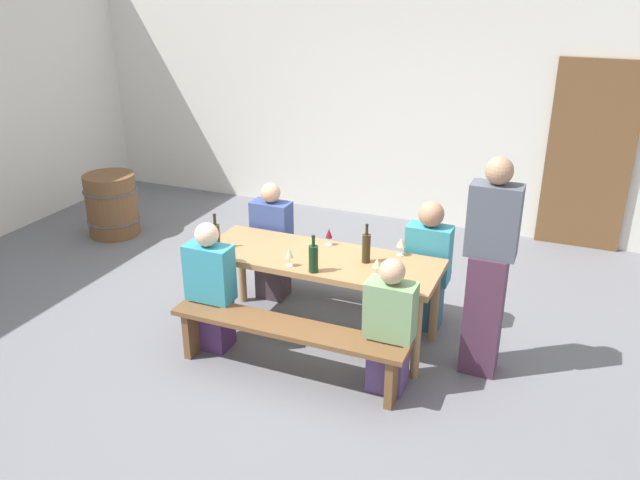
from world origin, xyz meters
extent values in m
plane|color=slate|center=(0.00, 0.00, 0.00)|extent=(24.00, 24.00, 0.00)
cube|color=silver|center=(0.00, 3.10, 1.60)|extent=(14.00, 0.20, 3.20)
cube|color=brown|center=(1.95, 2.96, 1.05)|extent=(0.90, 0.06, 2.10)
cube|color=#9E7247|center=(0.00, 0.00, 0.72)|extent=(2.01, 0.71, 0.05)
cylinder|color=#9E7247|center=(-0.92, -0.30, 0.35)|extent=(0.07, 0.07, 0.70)
cylinder|color=#9E7247|center=(0.92, -0.30, 0.35)|extent=(0.07, 0.07, 0.70)
cylinder|color=#9E7247|center=(-0.92, 0.30, 0.35)|extent=(0.07, 0.07, 0.70)
cylinder|color=#9E7247|center=(0.92, 0.30, 0.35)|extent=(0.07, 0.07, 0.70)
cube|color=brown|center=(0.00, -0.66, 0.43)|extent=(1.91, 0.30, 0.04)
cube|color=brown|center=(-0.85, -0.66, 0.21)|extent=(0.06, 0.24, 0.41)
cube|color=brown|center=(0.85, -0.66, 0.21)|extent=(0.06, 0.24, 0.41)
cube|color=brown|center=(0.00, 0.66, 0.43)|extent=(1.91, 0.30, 0.04)
cube|color=brown|center=(-0.85, 0.66, 0.21)|extent=(0.06, 0.24, 0.41)
cube|color=brown|center=(0.85, 0.66, 0.21)|extent=(0.06, 0.24, 0.41)
cylinder|color=#143319|center=(0.06, -0.28, 0.86)|extent=(0.08, 0.08, 0.22)
cylinder|color=#143319|center=(0.06, -0.28, 1.01)|extent=(0.03, 0.03, 0.08)
cylinder|color=black|center=(0.06, -0.28, 1.05)|extent=(0.03, 0.03, 0.01)
cylinder|color=#332814|center=(-0.89, -0.17, 0.85)|extent=(0.07, 0.07, 0.21)
cylinder|color=#332814|center=(-0.89, -0.17, 1.00)|extent=(0.03, 0.03, 0.09)
cylinder|color=black|center=(-0.89, -0.17, 1.05)|extent=(0.03, 0.03, 0.01)
cylinder|color=#332814|center=(0.39, 0.05, 0.87)|extent=(0.07, 0.07, 0.24)
cylinder|color=#332814|center=(0.39, 0.05, 1.03)|extent=(0.02, 0.02, 0.08)
cylinder|color=black|center=(0.39, 0.05, 1.08)|extent=(0.03, 0.03, 0.01)
cylinder|color=silver|center=(-0.02, 0.26, 0.75)|extent=(0.06, 0.06, 0.01)
cylinder|color=silver|center=(-0.02, 0.26, 0.79)|extent=(0.01, 0.01, 0.06)
cone|color=maroon|center=(-0.02, 0.26, 0.86)|extent=(0.06, 0.06, 0.08)
cylinder|color=silver|center=(-0.16, -0.26, 0.75)|extent=(0.06, 0.06, 0.01)
cylinder|color=silver|center=(-0.16, -0.26, 0.79)|extent=(0.01, 0.01, 0.07)
cone|color=beige|center=(-0.16, -0.26, 0.87)|extent=(0.07, 0.07, 0.09)
cylinder|color=silver|center=(0.61, 0.29, 0.75)|extent=(0.06, 0.06, 0.01)
cylinder|color=silver|center=(0.61, 0.29, 0.79)|extent=(0.01, 0.01, 0.07)
cone|color=beige|center=(0.61, 0.29, 0.87)|extent=(0.08, 0.08, 0.07)
cylinder|color=silver|center=(0.55, -0.16, 0.75)|extent=(0.06, 0.06, 0.01)
cylinder|color=silver|center=(0.55, -0.16, 0.79)|extent=(0.01, 0.01, 0.07)
cone|color=beige|center=(0.55, -0.16, 0.86)|extent=(0.08, 0.08, 0.07)
cube|color=#482855|center=(-0.76, -0.51, 0.23)|extent=(0.29, 0.24, 0.45)
cube|color=teal|center=(-0.76, -0.51, 0.69)|extent=(0.38, 0.20, 0.47)
sphere|color=beige|center=(-0.76, -0.51, 1.02)|extent=(0.19, 0.19, 0.19)
cube|color=#563E71|center=(0.77, -0.51, 0.23)|extent=(0.27, 0.24, 0.45)
cube|color=#729966|center=(0.77, -0.51, 0.67)|extent=(0.37, 0.20, 0.44)
sphere|color=tan|center=(0.77, -0.51, 0.98)|extent=(0.19, 0.19, 0.19)
cube|color=#413237|center=(-0.70, 0.51, 0.23)|extent=(0.27, 0.24, 0.45)
cube|color=#384C8C|center=(-0.70, 0.51, 0.71)|extent=(0.37, 0.20, 0.52)
sphere|color=tan|center=(-0.70, 0.51, 1.06)|extent=(0.18, 0.18, 0.18)
cube|color=#2B576B|center=(0.79, 0.51, 0.23)|extent=(0.29, 0.24, 0.45)
cube|color=teal|center=(0.79, 0.51, 0.70)|extent=(0.38, 0.20, 0.51)
sphere|color=#A87A5B|center=(0.79, 0.51, 1.07)|extent=(0.22, 0.22, 0.22)
cube|color=#4A2A3E|center=(1.36, 0.01, 0.50)|extent=(0.28, 0.24, 0.99)
cube|color=#4C515B|center=(1.36, 0.01, 1.27)|extent=(0.37, 0.20, 0.55)
sphere|color=#A87A5B|center=(1.36, 0.01, 1.65)|extent=(0.20, 0.20, 0.20)
cylinder|color=brown|center=(-3.18, 1.20, 0.37)|extent=(0.59, 0.59, 0.74)
torus|color=#4C4C51|center=(-3.18, 1.20, 0.55)|extent=(0.63, 0.63, 0.02)
torus|color=#4C4C51|center=(-3.18, 1.20, 0.18)|extent=(0.63, 0.63, 0.02)
camera|label=1|loc=(1.89, -4.51, 2.97)|focal=36.29mm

